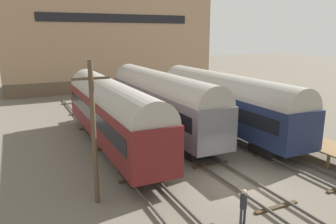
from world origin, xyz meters
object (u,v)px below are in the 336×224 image
object	(u,v)px
person_worker	(243,203)
bench	(307,133)
train_car_grey	(161,99)
train_car_maroon	(111,110)
utility_pole	(94,131)
train_car_navy	(224,100)

from	to	relation	value
person_worker	bench	bearing A→B (deg)	28.97
bench	person_worker	xyz separation A→B (m)	(-9.80, -5.42, -0.52)
train_car_grey	train_car_maroon	world-z (taller)	train_car_grey
bench	person_worker	world-z (taller)	bench
train_car_maroon	person_worker	bearing A→B (deg)	-78.36
bench	utility_pole	world-z (taller)	utility_pole
train_car_grey	utility_pole	bearing A→B (deg)	-129.44
train_car_grey	train_car_navy	size ratio (longest dim) A/B	0.98
utility_pole	train_car_maroon	bearing A→B (deg)	68.71
train_car_grey	bench	distance (m)	11.69
train_car_maroon	train_car_navy	bearing A→B (deg)	-0.66
train_car_grey	train_car_navy	bearing A→B (deg)	-23.57
train_car_grey	person_worker	bearing A→B (deg)	-99.47
train_car_navy	person_worker	world-z (taller)	train_car_navy
train_car_navy	train_car_maroon	size ratio (longest dim) A/B	1.02
train_car_maroon	utility_pole	world-z (taller)	utility_pole
train_car_navy	person_worker	distance (m)	14.36
train_car_grey	bench	xyz separation A→B (m)	(7.40, -8.93, -1.50)
utility_pole	person_worker	bearing A→B (deg)	-41.27
train_car_grey	bench	bearing A→B (deg)	-50.33
train_car_navy	utility_pole	bearing A→B (deg)	-149.94
bench	utility_pole	distance (m)	15.44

